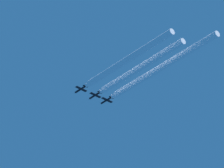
% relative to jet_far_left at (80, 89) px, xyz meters
% --- Properties ---
extents(jet_far_left, '(7.33, 10.67, 2.56)m').
position_rel_jet_far_left_xyz_m(jet_far_left, '(0.00, 0.00, 0.00)').
color(jet_far_left, black).
extents(jet_inner_left, '(7.33, 10.67, 2.56)m').
position_rel_jet_far_left_xyz_m(jet_inner_left, '(9.65, -0.63, -0.08)').
color(jet_inner_left, black).
extents(jet_center, '(7.33, 10.67, 2.56)m').
position_rel_jet_far_left_xyz_m(jet_center, '(18.23, -0.54, 0.44)').
color(jet_center, black).
extents(smoke_trail_far_left, '(3.41, 64.57, 3.41)m').
position_rel_jet_far_left_xyz_m(smoke_trail_far_left, '(0.00, -37.18, -0.03)').
color(smoke_trail_far_left, white).
extents(smoke_trail_inner_left, '(3.41, 62.17, 3.41)m').
position_rel_jet_far_left_xyz_m(smoke_trail_inner_left, '(9.65, -36.62, -0.11)').
color(smoke_trail_inner_left, white).
extents(smoke_trail_center, '(3.41, 77.31, 3.41)m').
position_rel_jet_far_left_xyz_m(smoke_trail_center, '(18.23, -44.08, 0.42)').
color(smoke_trail_center, white).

